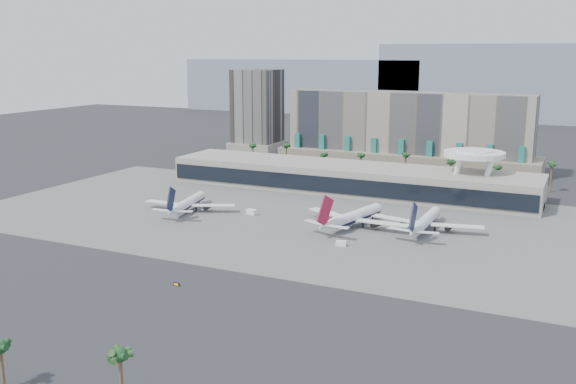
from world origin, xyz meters
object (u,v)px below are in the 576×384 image
at_px(airliner_right, 425,221).
at_px(service_vehicle_a, 252,212).
at_px(airliner_left, 188,203).
at_px(airliner_centre, 354,216).
at_px(service_vehicle_b, 341,243).
at_px(taxiway_sign, 176,284).

bearing_deg(airliner_right, service_vehicle_a, -174.63).
height_order(airliner_left, airliner_centre, airliner_centre).
height_order(airliner_left, service_vehicle_b, airliner_left).
relative_size(airliner_centre, service_vehicle_b, 12.90).
bearing_deg(airliner_centre, service_vehicle_a, -166.05).
relative_size(airliner_centre, service_vehicle_a, 10.23).
height_order(airliner_centre, service_vehicle_b, airliner_centre).
relative_size(airliner_right, service_vehicle_b, 12.52).
xyz_separation_m(airliner_centre, service_vehicle_b, (4.25, -24.64, -2.98)).
height_order(airliner_centre, service_vehicle_a, airliner_centre).
xyz_separation_m(airliner_left, service_vehicle_b, (72.54, -18.10, -2.60)).
height_order(airliner_right, taxiway_sign, airliner_right).
relative_size(airliner_left, service_vehicle_b, 11.66).
height_order(airliner_centre, taxiway_sign, airliner_centre).
distance_m(airliner_centre, service_vehicle_b, 25.19).
distance_m(airliner_centre, service_vehicle_a, 42.64).
distance_m(airliner_left, airliner_right, 94.28).
distance_m(airliner_left, service_vehicle_a, 26.57).
bearing_deg(service_vehicle_b, airliner_left, 152.97).
xyz_separation_m(airliner_centre, service_vehicle_a, (-42.55, -0.38, -2.81)).
bearing_deg(airliner_centre, taxiway_sign, -93.41).
distance_m(airliner_centre, airliner_right, 25.80).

